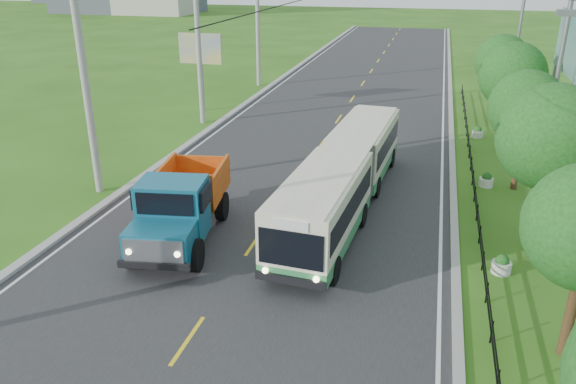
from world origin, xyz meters
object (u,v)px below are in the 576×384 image
at_px(tree_back, 502,64).
at_px(planter_mid, 486,180).
at_px(streetlight_far, 515,40).
at_px(pole_near, 85,78).
at_px(tree_fifth, 513,79).
at_px(bus, 345,173).
at_px(planter_near, 502,265).
at_px(planter_far, 478,133).
at_px(billboard_right, 569,52).
at_px(tree_third, 552,142).
at_px(pole_mid, 199,41).
at_px(streetlight_mid, 552,82).
at_px(dump_truck, 180,202).
at_px(billboard_left, 200,54).
at_px(tree_fourth, 527,111).
at_px(pole_far, 258,22).

relative_size(tree_back, planter_mid, 8.21).
bearing_deg(streetlight_far, pole_near, -134.86).
height_order(tree_fifth, bus, tree_fifth).
height_order(tree_fifth, tree_back, tree_fifth).
height_order(planter_near, planter_far, same).
height_order(pole_near, planter_far, pole_near).
bearing_deg(tree_back, planter_far, -106.88).
bearing_deg(billboard_right, tree_third, -101.64).
bearing_deg(pole_mid, streetlight_mid, -20.32).
distance_m(pole_mid, streetlight_mid, 20.16).
relative_size(tree_back, streetlight_mid, 0.61).
bearing_deg(planter_near, planter_mid, 90.00).
bearing_deg(planter_far, dump_truck, -124.45).
height_order(tree_back, dump_truck, tree_back).
xyz_separation_m(streetlight_far, billboard_right, (1.66, -8.00, 0.44)).
bearing_deg(billboard_left, pole_near, -85.28).
xyz_separation_m(pole_mid, dump_truck, (5.60, -15.42, -3.59)).
relative_size(pole_mid, billboard_left, 1.92).
relative_size(planter_near, billboard_right, 0.09).
relative_size(pole_mid, tree_fourth, 1.85).
bearing_deg(tree_back, tree_third, -90.00).
relative_size(planter_mid, bus, 0.05).
height_order(streetlight_mid, dump_truck, streetlight_mid).
xyz_separation_m(planter_mid, billboard_right, (3.70, 6.00, 5.06)).
bearing_deg(bus, tree_third, -8.67).
bearing_deg(tree_fourth, billboard_left, 153.01).
xyz_separation_m(pole_far, planter_far, (16.86, -11.00, -4.81)).
xyz_separation_m(pole_far, dump_truck, (5.60, -27.42, -3.59)).
height_order(pole_mid, billboard_right, pole_mid).
bearing_deg(billboard_left, pole_far, 82.17).
height_order(planter_far, bus, bus).
relative_size(tree_fifth, planter_mid, 8.66).
height_order(billboard_right, dump_truck, billboard_right).
relative_size(pole_near, billboard_left, 1.92).
bearing_deg(pole_mid, tree_fourth, -20.74).
bearing_deg(tree_third, streetlight_mid, 82.36).
height_order(streetlight_far, planter_near, streetlight_far).
bearing_deg(pole_far, planter_far, -33.12).
bearing_deg(billboard_left, billboard_right, -10.40).
xyz_separation_m(pole_near, pole_far, (0.00, 24.00, 0.00)).
height_order(pole_mid, dump_truck, pole_mid).
distance_m(pole_far, bus, 25.93).
xyz_separation_m(planter_near, billboard_left, (-18.10, 18.00, 3.58)).
relative_size(pole_near, tree_back, 1.82).
bearing_deg(planter_far, billboard_right, -28.39).
distance_m(pole_mid, tree_third, 22.25).
xyz_separation_m(planter_far, billboard_left, (-18.10, 2.00, 3.58)).
bearing_deg(streetlight_mid, planter_far, 104.32).
height_order(tree_third, tree_back, tree_third).
relative_size(pole_far, billboard_right, 1.37).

